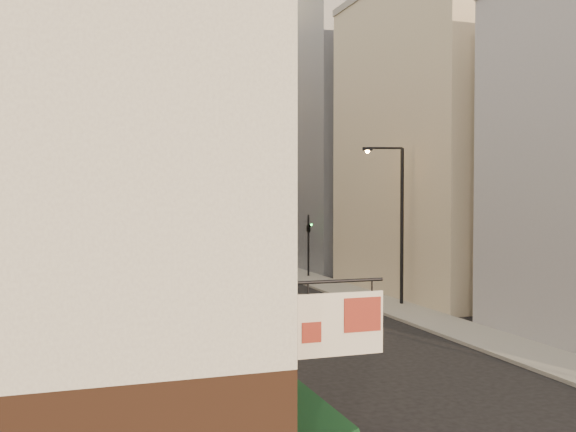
# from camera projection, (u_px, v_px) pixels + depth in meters

# --- Properties ---
(sidewalk_left) EXTENTS (3.00, 140.00, 0.15)m
(sidewalk_left) POSITION_uv_depth(u_px,v_px,m) (122.00, 264.00, 60.45)
(sidewalk_left) COLOR gray
(sidewalk_left) RESTS_ON ground
(sidewalk_right) EXTENTS (3.00, 140.00, 0.15)m
(sidewalk_right) POSITION_uv_depth(u_px,v_px,m) (254.00, 260.00, 64.61)
(sidewalk_right) COLOR gray
(sidewalk_right) RESTS_ON ground
(near_building_left) EXTENTS (8.30, 23.04, 12.30)m
(near_building_left) POSITION_uv_depth(u_px,v_px,m) (68.00, 211.00, 15.28)
(near_building_left) COLOR #4F2F20
(near_building_left) RESTS_ON ground
(left_bldg_beige) EXTENTS (8.00, 12.00, 16.00)m
(left_bldg_beige) POSITION_uv_depth(u_px,v_px,m) (47.00, 164.00, 31.00)
(left_bldg_beige) COLOR #BDAD8C
(left_bldg_beige) RESTS_ON ground
(left_bldg_grey) EXTENTS (8.00, 16.00, 20.00)m
(left_bldg_grey) POSITION_uv_depth(u_px,v_px,m) (55.00, 147.00, 46.10)
(left_bldg_grey) COLOR #9D9DA3
(left_bldg_grey) RESTS_ON ground
(left_bldg_tan) EXTENTS (8.00, 18.00, 17.00)m
(left_bldg_tan) POSITION_uv_depth(u_px,v_px,m) (60.00, 176.00, 63.19)
(left_bldg_tan) COLOR #8D7953
(left_bldg_tan) RESTS_ON ground
(left_bldg_wingrid) EXTENTS (8.00, 20.00, 24.00)m
(left_bldg_wingrid) POSITION_uv_depth(u_px,v_px,m) (62.00, 154.00, 82.04)
(left_bldg_wingrid) COLOR gray
(left_bldg_wingrid) RESTS_ON ground
(right_bldg_beige) EXTENTS (8.00, 16.00, 20.00)m
(right_bldg_beige) POSITION_uv_depth(u_px,v_px,m) (436.00, 143.00, 42.41)
(right_bldg_beige) COLOR #BDAD8C
(right_bldg_beige) RESTS_ON ground
(right_bldg_wingrid) EXTENTS (8.00, 20.00, 26.00)m
(right_bldg_wingrid) POSITION_uv_depth(u_px,v_px,m) (324.00, 128.00, 61.26)
(right_bldg_wingrid) COLOR gray
(right_bldg_wingrid) RESTS_ON ground
(highrise) EXTENTS (21.00, 23.00, 51.20)m
(highrise) POSITION_uv_depth(u_px,v_px,m) (289.00, 59.00, 89.34)
(highrise) COLOR gray
(highrise) RESTS_ON ground
(clock_tower) EXTENTS (14.00, 14.00, 44.90)m
(clock_tower) POSITION_uv_depth(u_px,v_px,m) (140.00, 123.00, 96.76)
(clock_tower) COLOR #8D7953
(clock_tower) RESTS_ON ground
(white_tower) EXTENTS (8.00, 8.00, 41.50)m
(white_tower) POSITION_uv_depth(u_px,v_px,m) (233.00, 108.00, 86.99)
(white_tower) COLOR silver
(white_tower) RESTS_ON ground
(streetlamp_mid) EXTENTS (2.39, 0.78, 9.29)m
(streetlamp_mid) POSITION_uv_depth(u_px,v_px,m) (398.00, 216.00, 37.36)
(streetlamp_mid) COLOR black
(streetlamp_mid) RESTS_ON ground
(traffic_light_right) EXTENTS (0.62, 0.57, 5.00)m
(traffic_light_right) POSITION_uv_depth(u_px,v_px,m) (308.00, 230.00, 50.77)
(traffic_light_right) COLOR black
(traffic_light_right) RESTS_ON ground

